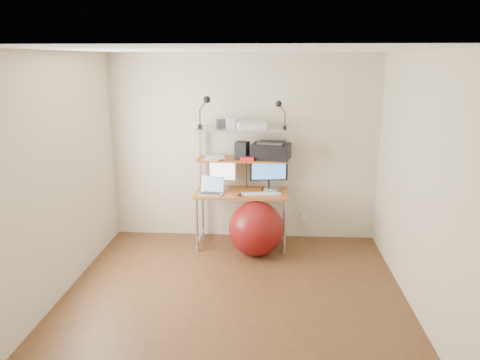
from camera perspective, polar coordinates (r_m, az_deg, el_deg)
The scene contains 20 objects.
room at distance 4.57m, azimuth -0.87°, elevation -0.26°, with size 3.60×3.60×3.60m.
computer_desk at distance 6.10m, azimuth 0.27°, elevation 0.68°, with size 1.20×0.60×1.57m.
wall_outlet at distance 6.56m, azimuth 7.86°, elevation -4.41°, with size 0.08×0.01×0.12m, color silver.
monitor_silver at distance 6.20m, azimuth -2.15°, elevation 0.90°, with size 0.36×0.13×0.40m.
monitor_black at distance 6.15m, azimuth 3.54°, elevation 1.09°, with size 0.50×0.16×0.50m.
laptop at distance 6.01m, azimuth -3.45°, elevation -1.23°, with size 0.35×0.30×0.27m.
keyboard at distance 5.97m, azimuth 2.15°, elevation -1.70°, with size 0.41×0.12×0.01m, color silver.
mouse at distance 5.97m, azimuth 4.54°, elevation -1.69°, with size 0.09×0.06×0.03m, color silver.
mac_mini at distance 6.17m, azimuth 4.03°, elevation -1.09°, with size 0.19×0.19×0.04m, color silver.
phone at distance 5.95m, azimuth 0.19°, elevation -1.79°, with size 0.07×0.12×0.01m, color black.
printer at distance 6.10m, azimuth 3.80°, elevation 3.58°, with size 0.54×0.42×0.23m.
nas_cube at distance 6.08m, azimuth 0.26°, elevation 3.63°, with size 0.16×0.16×0.23m, color black.
red_box at distance 6.01m, azimuth 0.88°, elevation 2.64°, with size 0.18×0.12×0.05m, color red.
scanner at distance 6.01m, azimuth 1.34°, elevation 6.70°, with size 0.41×0.32×0.10m.
box_white at distance 6.04m, azimuth -1.20°, elevation 6.90°, with size 0.11×0.09×0.12m, color silver.
box_grey at distance 6.08m, azimuth -2.30°, elevation 6.88°, with size 0.11×0.11×0.11m, color #303033.
clip_lamp_left at distance 5.98m, azimuth -4.24°, elevation 9.12°, with size 0.17×0.09×0.42m.
clip_lamp_right at distance 5.95m, azimuth 4.91°, elevation 8.68°, with size 0.14×0.08×0.36m.
exercise_ball at distance 5.92m, azimuth 1.97°, elevation -5.94°, with size 0.69×0.69×0.69m, color maroon.
paper_stack at distance 6.15m, azimuth -3.21°, elevation 2.74°, with size 0.30×0.41×0.02m.
Camera 1 is at (0.36, -4.40, 2.42)m, focal length 35.00 mm.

